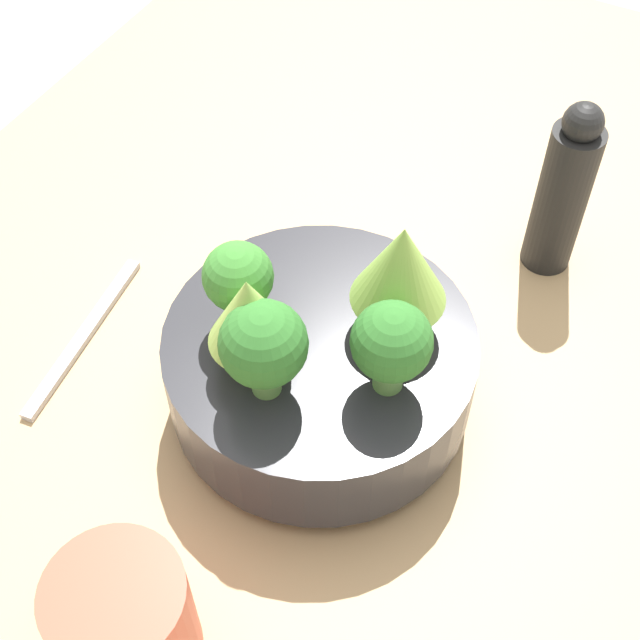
# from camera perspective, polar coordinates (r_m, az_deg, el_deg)

# --- Properties ---
(ground_plane) EXTENTS (6.00, 6.00, 0.00)m
(ground_plane) POSITION_cam_1_polar(r_m,az_deg,el_deg) (0.71, -1.31, -3.88)
(ground_plane) COLOR #ADA89E
(table) EXTENTS (1.17, 0.76, 0.04)m
(table) POSITION_cam_1_polar(r_m,az_deg,el_deg) (0.70, -1.34, -3.00)
(table) COLOR tan
(table) RESTS_ON ground_plane
(bowl) EXTENTS (0.21, 0.21, 0.08)m
(bowl) POSITION_cam_1_polar(r_m,az_deg,el_deg) (0.62, -0.00, -3.07)
(bowl) COLOR #28282D
(bowl) RESTS_ON table
(romanesco_piece_near) EXTENTS (0.05, 0.05, 0.08)m
(romanesco_piece_near) POSITION_cam_1_polar(r_m,az_deg,el_deg) (0.54, -4.55, 0.33)
(romanesco_piece_near) COLOR #6BA34C
(romanesco_piece_near) RESTS_ON bowl
(broccoli_floret_right) EXTENTS (0.06, 0.06, 0.07)m
(broccoli_floret_right) POSITION_cam_1_polar(r_m,az_deg,el_deg) (0.54, -3.64, -1.66)
(broccoli_floret_right) COLOR #609347
(broccoli_floret_right) RESTS_ON bowl
(broccoli_floret_back) EXTENTS (0.05, 0.05, 0.07)m
(broccoli_floret_back) POSITION_cam_1_polar(r_m,az_deg,el_deg) (0.54, 4.60, -1.53)
(broccoli_floret_back) COLOR #609347
(broccoli_floret_back) RESTS_ON bowl
(broccoli_floret_front) EXTENTS (0.05, 0.05, 0.07)m
(broccoli_floret_front) POSITION_cam_1_polar(r_m,az_deg,el_deg) (0.57, -5.25, 2.59)
(broccoli_floret_front) COLOR #609347
(broccoli_floret_front) RESTS_ON bowl
(romanesco_piece_far) EXTENTS (0.06, 0.06, 0.09)m
(romanesco_piece_far) POSITION_cam_1_polar(r_m,az_deg,el_deg) (0.56, 5.06, 3.17)
(romanesco_piece_far) COLOR #609347
(romanesco_piece_far) RESTS_ON bowl
(cup) EXTENTS (0.08, 0.08, 0.09)m
(cup) POSITION_cam_1_polar(r_m,az_deg,el_deg) (0.55, -12.36, -18.40)
(cup) COLOR #C64C38
(cup) RESTS_ON table
(pepper_mill) EXTENTS (0.04, 0.04, 0.16)m
(pepper_mill) POSITION_cam_1_polar(r_m,az_deg,el_deg) (0.72, 15.30, 7.92)
(pepper_mill) COLOR black
(pepper_mill) RESTS_ON table
(fork) EXTENTS (0.16, 0.03, 0.01)m
(fork) POSITION_cam_1_polar(r_m,az_deg,el_deg) (0.71, -14.87, -0.97)
(fork) COLOR #B2B2B7
(fork) RESTS_ON table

